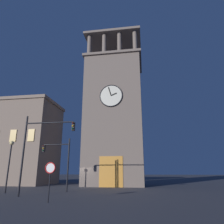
% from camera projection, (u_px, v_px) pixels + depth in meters
% --- Properties ---
extents(ground_plane, '(200.00, 200.00, 0.00)m').
position_uv_depth(ground_plane, '(82.00, 187.00, 27.49)').
color(ground_plane, '#424247').
extents(clocktower, '(9.33, 7.74, 27.62)m').
position_uv_depth(clocktower, '(115.00, 116.00, 33.20)').
color(clocktower, '#75665B').
rests_on(clocktower, ground_plane).
extents(adjacent_wing_building, '(14.79, 8.50, 13.47)m').
position_uv_depth(adjacent_wing_building, '(12.00, 142.00, 34.90)').
color(adjacent_wing_building, gray).
rests_on(adjacent_wing_building, ground_plane).
extents(traffic_signal_near, '(3.08, 0.41, 5.48)m').
position_uv_depth(traffic_signal_near, '(60.00, 157.00, 22.11)').
color(traffic_signal_near, black).
rests_on(traffic_signal_near, ground_plane).
extents(traffic_signal_mid, '(4.67, 0.41, 6.94)m').
position_uv_depth(traffic_signal_mid, '(39.00, 142.00, 18.18)').
color(traffic_signal_mid, black).
rests_on(traffic_signal_mid, ground_plane).
extents(street_lamp, '(0.44, 0.44, 5.05)m').
position_uv_depth(street_lamp, '(10.00, 156.00, 20.83)').
color(street_lamp, black).
rests_on(street_lamp, ground_plane).
extents(no_horn_sign, '(0.78, 0.14, 2.66)m').
position_uv_depth(no_horn_sign, '(50.00, 171.00, 14.30)').
color(no_horn_sign, black).
rests_on(no_horn_sign, ground_plane).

